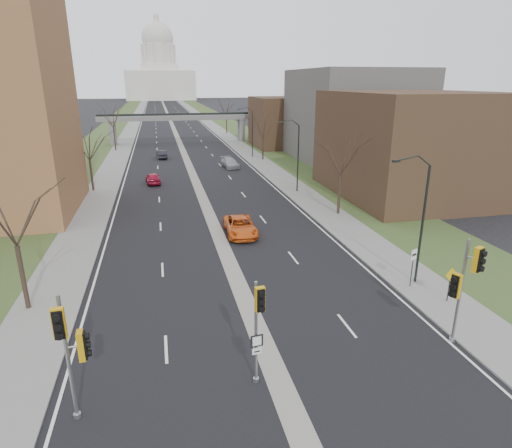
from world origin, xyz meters
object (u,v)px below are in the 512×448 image
object	(u,v)px
signal_pole_left	(70,343)
signal_pole_median	(258,317)
signal_pole_right	(465,279)
warning_sign	(450,280)
car_right_mid	(230,163)
speed_limit_sign	(413,261)
car_left_far	(162,154)
car_left_near	(153,178)
car_right_near	(240,226)

from	to	relation	value
signal_pole_left	signal_pole_median	size ratio (longest dim) A/B	1.11
signal_pole_right	warning_sign	distance (m)	5.26
signal_pole_left	car_right_mid	xyz separation A→B (m)	(14.69, 51.72, -2.92)
signal_pole_left	speed_limit_sign	distance (m)	21.04
signal_pole_right	warning_sign	world-z (taller)	signal_pole_right
signal_pole_median	car_left_far	distance (m)	62.41
signal_pole_median	car_left_near	xyz separation A→B (m)	(-4.68, 42.35, -2.78)
speed_limit_sign	car_right_mid	bearing A→B (deg)	73.41
signal_pole_median	signal_pole_right	size ratio (longest dim) A/B	0.87
signal_pole_right	car_left_near	world-z (taller)	signal_pole_right
speed_limit_sign	car_right_near	xyz separation A→B (m)	(-9.08, 12.82, -1.16)
car_left_near	car_right_mid	bearing A→B (deg)	-148.72
warning_sign	signal_pole_median	bearing A→B (deg)	-168.68
signal_pole_left	warning_sign	world-z (taller)	signal_pole_left
signal_pole_median	speed_limit_sign	world-z (taller)	signal_pole_median
signal_pole_median	car_left_far	size ratio (longest dim) A/B	1.17
signal_pole_median	car_left_near	bearing A→B (deg)	89.25
car_left_near	car_left_far	bearing A→B (deg)	-99.64
signal_pole_left	car_left_far	bearing A→B (deg)	82.79
signal_pole_right	car_right_mid	distance (m)	50.69
signal_pole_left	speed_limit_sign	world-z (taller)	signal_pole_left
car_right_mid	signal_pole_median	bearing A→B (deg)	-104.48
car_left_near	car_right_near	xyz separation A→B (m)	(7.68, -22.36, 0.03)
speed_limit_sign	car_left_near	bearing A→B (deg)	92.62
car_right_near	signal_pole_left	bearing A→B (deg)	-115.35
signal_pole_left	signal_pole_median	xyz separation A→B (m)	(7.45, 0.46, -0.14)
signal_pole_left	car_right_mid	size ratio (longest dim) A/B	1.09
signal_pole_right	car_left_near	size ratio (longest dim) A/B	1.33
car_right_near	car_left_far	bearing A→B (deg)	100.10
warning_sign	car_left_near	distance (m)	41.56
car_right_near	warning_sign	bearing A→B (deg)	-54.35
signal_pole_left	car_left_near	bearing A→B (deg)	82.93
signal_pole_right	car_right_near	world-z (taller)	signal_pole_right
warning_sign	car_right_near	size ratio (longest dim) A/B	0.40
signal_pole_left	signal_pole_right	xyz separation A→B (m)	(18.14, 1.24, 0.13)
warning_sign	car_right_near	bearing A→B (deg)	115.12
signal_pole_median	car_left_far	world-z (taller)	signal_pole_median
warning_sign	car_right_mid	size ratio (longest dim) A/B	0.44
signal_pole_left	car_left_far	xyz separation A→B (m)	(4.21, 62.72, -2.96)
signal_pole_median	warning_sign	bearing A→B (deg)	13.08
signal_pole_median	car_right_near	distance (m)	20.40
car_left_near	car_left_far	size ratio (longest dim) A/B	1.01
speed_limit_sign	car_right_mid	distance (m)	44.37
signal_pole_right	car_right_mid	world-z (taller)	signal_pole_right
speed_limit_sign	car_right_mid	world-z (taller)	speed_limit_sign
speed_limit_sign	car_right_mid	size ratio (longest dim) A/B	0.51
warning_sign	car_right_mid	bearing A→B (deg)	88.50
signal_pole_left	car_right_near	bearing A→B (deg)	59.57
speed_limit_sign	car_left_far	bearing A→B (deg)	82.69
car_right_near	car_right_mid	distance (m)	31.55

